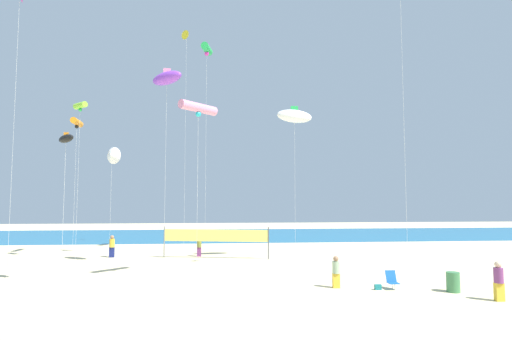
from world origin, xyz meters
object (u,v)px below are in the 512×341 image
beachgoer_plum_shirt (499,280)px  beachgoer_olive_shirt (199,246)px  kite_lime_tube (80,106)px  trash_barrel (453,282)px  beachgoer_mustard_shirt (112,245)px  kite_pink_tube (198,108)px  beach_handbag (378,287)px  kite_yellow_delta (187,36)px  kite_orange_tube (77,123)px  volleyball_net (216,237)px  kite_black_inflatable (66,139)px  beachgoer_sage_shirt (336,271)px  kite_green_tube (207,50)px  folding_beach_chair (392,280)px  kite_white_delta (112,155)px  kite_white_inflatable (294,116)px  kite_violet_inflatable (167,78)px

beachgoer_plum_shirt → beachgoer_olive_shirt: (-13.89, 15.27, -0.08)m
kite_lime_tube → trash_barrel: bearing=-28.1°
beachgoer_mustard_shirt → kite_pink_tube: bearing=-123.9°
beach_handbag → kite_yellow_delta: kite_yellow_delta is taller
kite_orange_tube → beach_handbag: bearing=-34.7°
volleyball_net → kite_black_inflatable: (-7.74, -9.32, 5.99)m
beachgoer_sage_shirt → beachgoer_olive_shirt: bearing=91.8°
beachgoer_olive_shirt → beach_handbag: size_ratio=4.87×
kite_pink_tube → kite_orange_tube: size_ratio=0.90×
beachgoer_mustard_shirt → trash_barrel: bearing=-104.3°
beachgoer_olive_shirt → beachgoer_plum_shirt: bearing=160.0°
kite_pink_tube → kite_green_tube: 14.05m
beachgoer_sage_shirt → volleyball_net: size_ratio=0.20×
beachgoer_mustard_shirt → volleyball_net: size_ratio=0.21×
kite_yellow_delta → folding_beach_chair: bearing=-57.2°
beachgoer_plum_shirt → kite_white_delta: 27.83m
beachgoer_olive_shirt → beachgoer_mustard_shirt: bearing=27.3°
kite_pink_tube → kite_orange_tube: bearing=134.3°
beach_handbag → kite_white_inflatable: (-2.30, 9.74, 10.58)m
kite_white_delta → beachgoer_sage_shirt: bearing=-42.2°
kite_violet_inflatable → kite_yellow_delta: bearing=88.9°
kite_violet_inflatable → beachgoer_mustard_shirt: bearing=130.6°
kite_violet_inflatable → kite_lime_tube: bearing=151.7°
trash_barrel → kite_green_tube: 26.04m
folding_beach_chair → kite_green_tube: size_ratio=0.05×
beachgoer_olive_shirt → folding_beach_chair: beachgoer_olive_shirt is taller
beachgoer_plum_shirt → beachgoer_sage_shirt: size_ratio=1.09×
beachgoer_mustard_shirt → kite_white_delta: 7.32m
kite_black_inflatable → kite_pink_tube: kite_pink_tube is taller
kite_white_delta → kite_yellow_delta: kite_yellow_delta is taller
trash_barrel → kite_orange_tube: size_ratio=0.09×
beachgoer_sage_shirt → beach_handbag: beachgoer_sage_shirt is taller
beachgoer_mustard_shirt → kite_orange_tube: size_ratio=0.16×
beachgoer_mustard_shirt → kite_pink_tube: (7.11, -9.83, 8.68)m
beachgoer_olive_shirt → volleyball_net: 1.97m
kite_black_inflatable → kite_violet_inflatable: (4.46, 5.06, 4.95)m
beachgoer_mustard_shirt → kite_pink_tube: 14.92m
beachgoer_sage_shirt → kite_white_inflatable: kite_white_inflatable is taller
beach_handbag → kite_yellow_delta: (-11.21, 18.70, 20.19)m
kite_green_tube → kite_orange_tube: bearing=-174.0°
kite_pink_tube → kite_violet_inflatable: (-2.36, 4.28, 2.99)m
volleyball_net → kite_white_inflatable: kite_white_inflatable is taller
beach_handbag → kite_white_delta: (-16.71, 13.99, 7.96)m
kite_green_tube → beachgoer_sage_shirt: bearing=-62.8°
folding_beach_chair → kite_pink_tube: (-9.84, 2.74, 9.12)m
kite_white_delta → kite_orange_tube: (-2.66, -0.59, 2.55)m
kite_yellow_delta → kite_white_inflatable: bearing=-45.2°
kite_white_delta → kite_yellow_delta: (5.51, 4.71, 12.23)m
beachgoer_olive_shirt → kite_lime_tube: kite_lime_tube is taller
kite_white_inflatable → folding_beach_chair: bearing=-72.3°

